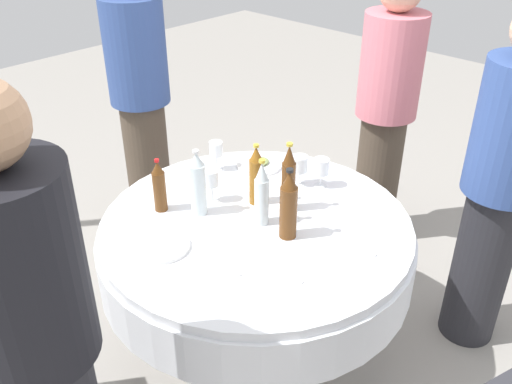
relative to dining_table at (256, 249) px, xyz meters
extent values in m
plane|color=gray|center=(0.00, 0.00, -0.59)|extent=(10.00, 10.00, 0.00)
cylinder|color=white|center=(0.00, 0.00, 0.13)|extent=(1.31, 1.31, 0.04)
cylinder|color=white|center=(0.00, 0.00, 0.00)|extent=(1.34, 1.34, 0.22)
cylinder|color=slate|center=(0.00, 0.00, -0.35)|extent=(0.14, 0.14, 0.48)
cylinder|color=slate|center=(0.00, 0.00, -0.58)|extent=(0.56, 0.56, 0.03)
cylinder|color=#593314|center=(0.01, -0.17, 0.26)|extent=(0.07, 0.07, 0.22)
cone|color=#593314|center=(0.01, -0.17, 0.41)|extent=(0.06, 0.06, 0.07)
cylinder|color=black|center=(0.01, -0.17, 0.45)|extent=(0.03, 0.03, 0.01)
cylinder|color=#8C5619|center=(0.11, 0.10, 0.25)|extent=(0.06, 0.06, 0.21)
cone|color=#8C5619|center=(0.11, 0.10, 0.39)|extent=(0.06, 0.06, 0.06)
cylinder|color=gold|center=(0.11, 0.10, 0.43)|extent=(0.02, 0.02, 0.01)
cylinder|color=silver|center=(0.01, -0.03, 0.25)|extent=(0.06, 0.06, 0.21)
cone|color=silver|center=(0.01, -0.03, 0.39)|extent=(0.05, 0.05, 0.08)
cylinder|color=gold|center=(0.01, -0.03, 0.44)|extent=(0.03, 0.03, 0.01)
cylinder|color=#593314|center=(-0.22, 0.36, 0.24)|extent=(0.06, 0.06, 0.18)
cone|color=#593314|center=(-0.22, 0.36, 0.36)|extent=(0.05, 0.05, 0.05)
cylinder|color=red|center=(-0.22, 0.36, 0.39)|extent=(0.02, 0.02, 0.01)
cylinder|color=#593314|center=(0.16, -0.04, 0.26)|extent=(0.06, 0.06, 0.22)
cone|color=#593314|center=(0.16, -0.04, 0.41)|extent=(0.05, 0.05, 0.08)
cylinder|color=gold|center=(0.16, -0.04, 0.46)|extent=(0.03, 0.03, 0.01)
cylinder|color=silver|center=(-0.12, 0.22, 0.27)|extent=(0.07, 0.07, 0.23)
cone|color=silver|center=(-0.12, 0.22, 0.41)|extent=(0.06, 0.06, 0.06)
cylinder|color=silver|center=(-0.12, 0.22, 0.44)|extent=(0.03, 0.03, 0.01)
cylinder|color=white|center=(0.42, -0.01, 0.15)|extent=(0.06, 0.06, 0.00)
cylinder|color=white|center=(0.42, -0.01, 0.18)|extent=(0.01, 0.01, 0.06)
cylinder|color=white|center=(0.42, -0.01, 0.25)|extent=(0.07, 0.07, 0.07)
cylinder|color=gold|center=(0.42, -0.01, 0.23)|extent=(0.06, 0.06, 0.03)
cylinder|color=white|center=(0.36, 0.07, 0.15)|extent=(0.06, 0.06, 0.00)
cylinder|color=white|center=(0.36, 0.07, 0.19)|extent=(0.01, 0.01, 0.07)
cylinder|color=white|center=(0.36, 0.07, 0.26)|extent=(0.08, 0.08, 0.08)
cylinder|color=white|center=(0.20, 0.45, 0.15)|extent=(0.06, 0.06, 0.00)
cylinder|color=white|center=(0.20, 0.45, 0.19)|extent=(0.01, 0.01, 0.07)
cylinder|color=white|center=(0.20, 0.45, 0.26)|extent=(0.07, 0.07, 0.07)
cylinder|color=gold|center=(0.20, 0.45, 0.24)|extent=(0.06, 0.06, 0.03)
cylinder|color=white|center=(-0.02, 0.25, 0.15)|extent=(0.06, 0.06, 0.00)
cylinder|color=white|center=(-0.02, 0.25, 0.19)|extent=(0.01, 0.01, 0.08)
cylinder|color=white|center=(-0.02, 0.25, 0.27)|extent=(0.06, 0.06, 0.07)
cylinder|color=gold|center=(-0.02, 0.25, 0.25)|extent=(0.05, 0.05, 0.03)
cylinder|color=white|center=(-0.39, 0.13, 0.16)|extent=(0.22, 0.22, 0.02)
cylinder|color=white|center=(0.36, 0.33, 0.16)|extent=(0.22, 0.22, 0.02)
ellipsoid|color=#8C9E59|center=(0.36, 0.33, 0.18)|extent=(0.10, 0.09, 0.02)
cube|color=silver|center=(-0.19, -0.31, 0.15)|extent=(0.03, 0.18, 0.00)
cube|color=silver|center=(0.13, -0.41, 0.15)|extent=(0.04, 0.18, 0.00)
cube|color=silver|center=(-0.29, -0.12, 0.15)|extent=(0.04, 0.18, 0.00)
cylinder|color=#4C3F33|center=(1.22, 0.15, -0.19)|extent=(0.26, 0.26, 0.81)
cylinder|color=#D8727F|center=(1.22, 0.15, 0.50)|extent=(0.34, 0.34, 0.57)
cylinder|color=#4C3F33|center=(0.31, 1.21, -0.16)|extent=(0.26, 0.26, 0.86)
cylinder|color=#334C8C|center=(0.31, 1.21, 0.56)|extent=(0.34, 0.34, 0.58)
cylinder|color=black|center=(-1.03, -0.14, 0.56)|extent=(0.34, 0.34, 0.58)
cylinder|color=#26262B|center=(0.82, -0.68, -0.18)|extent=(0.26, 0.26, 0.82)
camera|label=1|loc=(-1.43, -1.36, 1.46)|focal=39.37mm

